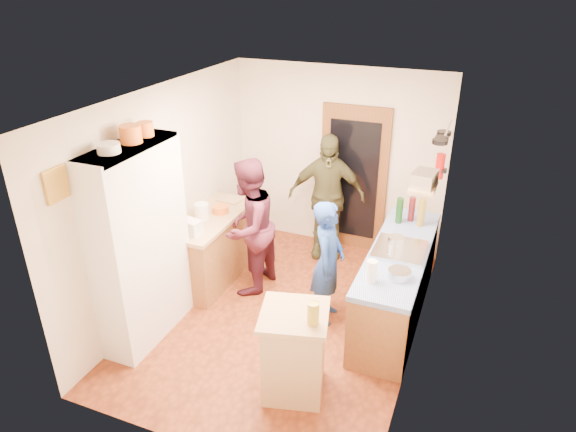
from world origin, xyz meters
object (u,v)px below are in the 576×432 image
Objects in this scene: hutch_body at (141,245)px; right_counter_base at (396,285)px; person_left at (252,226)px; person_back at (327,197)px; island_base at (294,354)px; person_hob at (330,264)px.

right_counter_base is at bearing 27.47° from hutch_body.
person_left is (-1.80, -0.05, 0.45)m from right_counter_base.
person_left is at bearing -133.66° from person_back.
person_back reaches higher than island_base.
hutch_body is 1.23× the size of person_back.
right_counter_base is at bearing 66.73° from island_base.
person_left is at bearing 60.74° from hutch_body.
person_left is (0.70, 1.25, -0.23)m from hutch_body.
person_hob is 1.14m from person_left.
island_base is at bearing -113.27° from right_counter_base.
hutch_body is 2.73m from person_back.
person_hob is (-0.04, 1.20, 0.31)m from island_base.
island_base is at bearing -94.88° from person_back.
hutch_body is 1.45m from person_left.
island_base reaches higher than right_counter_base.
hutch_body is 1.26× the size of person_left.
island_base is 1.93m from person_left.
right_counter_base is at bearing 96.35° from person_left.
hutch_body reaches higher than right_counter_base.
person_back is at bearing 137.78° from right_counter_base.
person_left reaches higher than person_hob.
person_hob is 0.85× the size of person_left.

